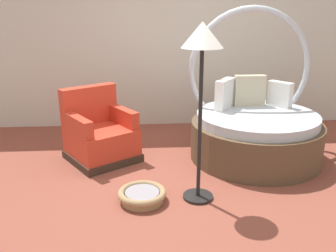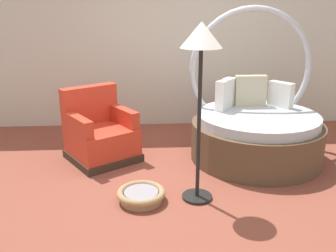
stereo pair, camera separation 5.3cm
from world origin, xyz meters
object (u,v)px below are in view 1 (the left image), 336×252
(round_daybed, at_px, (255,127))
(red_armchair, at_px, (99,135))
(floor_lamp, at_px, (202,53))
(pet_basket, at_px, (142,195))

(round_daybed, bearing_deg, red_armchair, 178.51)
(floor_lamp, bearing_deg, round_daybed, 50.07)
(round_daybed, bearing_deg, pet_basket, -143.23)
(round_daybed, xyz_separation_m, pet_basket, (-1.51, -1.13, -0.34))
(red_armchair, xyz_separation_m, floor_lamp, (1.15, -1.15, 1.20))
(red_armchair, height_order, pet_basket, red_armchair)
(pet_basket, xyz_separation_m, floor_lamp, (0.59, 0.03, 1.46))
(round_daybed, relative_size, floor_lamp, 1.08)
(round_daybed, xyz_separation_m, floor_lamp, (-0.92, -1.10, 1.12))
(red_armchair, relative_size, floor_lamp, 0.61)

